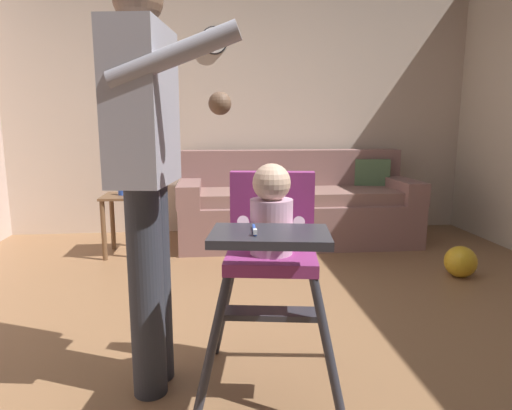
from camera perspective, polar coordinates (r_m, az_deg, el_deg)
The scene contains 9 objects.
ground at distance 2.37m, azimuth 2.83°, elevation -19.22°, with size 6.31×6.83×0.10m, color #8A6241.
wall_far at distance 4.70m, azimuth -1.92°, elevation 12.56°, with size 5.51×0.06×2.60m, color beige.
couch at distance 4.31m, azimuth 5.21°, elevation -0.23°, with size 2.21×0.86×0.86m.
high_chair at distance 1.80m, azimuth 1.97°, elevation -4.06°, with size 0.69×0.79×0.97m.
adult_standing at distance 1.84m, azimuth -13.76°, elevation 4.74°, with size 0.51×0.55×1.67m.
toy_ball at distance 3.64m, azimuth 24.67°, elevation -6.59°, with size 0.23×0.23×0.23m, color gold.
side_table at distance 3.99m, azimuth -16.07°, elevation -0.74°, with size 0.40×0.40×0.52m.
sippy_cup at distance 3.96m, azimuth -16.72°, elevation 1.95°, with size 0.07×0.07×0.10m, color #284CB7.
wall_clock at distance 4.71m, azimuth -5.38°, elevation 20.20°, with size 0.27×0.04×0.27m.
Camera 1 is at (-0.32, -2.04, 1.12)m, focal length 31.31 mm.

